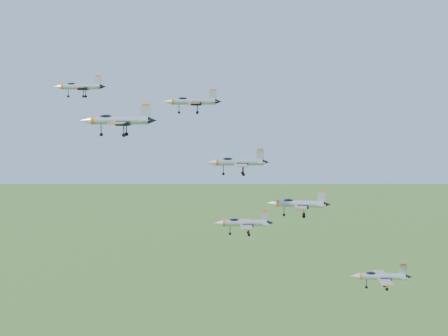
{
  "coord_description": "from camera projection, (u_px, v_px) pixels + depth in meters",
  "views": [
    {
      "loc": [
        15.43,
        -118.7,
        146.14
      ],
      "look_at": [
        9.05,
        -2.01,
        131.93
      ],
      "focal_mm": 50.0,
      "sensor_mm": 36.0,
      "label": 1
    }
  ],
  "objects": [
    {
      "name": "jet_lead",
      "position": [
        79.0,
        86.0,
        132.13
      ],
      "size": [
        11.2,
        9.22,
        3.0
      ],
      "rotation": [
        0.0,
        0.0,
        0.04
      ],
      "color": "#9BA0A6"
    },
    {
      "name": "jet_right_high",
      "position": [
        118.0,
        120.0,
        102.37
      ],
      "size": [
        12.77,
        10.49,
        3.42
      ],
      "rotation": [
        0.0,
        0.0,
        0.02
      ],
      "color": "#9BA0A6"
    },
    {
      "name": "jet_right_low",
      "position": [
        243.0,
        223.0,
        108.25
      ],
      "size": [
        10.47,
        8.66,
        2.8
      ],
      "rotation": [
        0.0,
        0.0,
        0.07
      ],
      "color": "#9BA0A6"
    },
    {
      "name": "jet_left_high",
      "position": [
        192.0,
        101.0,
        114.48
      ],
      "size": [
        10.85,
        8.98,
        2.9
      ],
      "rotation": [
        0.0,
        0.0,
        0.08
      ],
      "color": "#9BA0A6"
    },
    {
      "name": "jet_trail",
      "position": [
        298.0,
        204.0,
        117.66
      ],
      "size": [
        12.07,
        9.99,
        3.22
      ],
      "rotation": [
        0.0,
        0.0,
        -0.08
      ],
      "color": "#9BA0A6"
    },
    {
      "name": "jet_extra",
      "position": [
        380.0,
        276.0,
        127.23
      ],
      "size": [
        12.6,
        10.33,
        3.38
      ],
      "rotation": [
        0.0,
        0.0,
        0.01
      ],
      "color": "#9BA0A6"
    },
    {
      "name": "jet_left_low",
      "position": [
        237.0,
        162.0,
        122.0
      ],
      "size": [
        12.49,
        10.38,
        3.34
      ],
      "rotation": [
        0.0,
        0.0,
        0.11
      ],
      "color": "#9BA0A6"
    }
  ]
}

